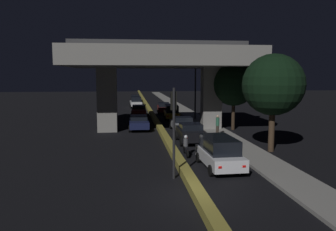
{
  "coord_description": "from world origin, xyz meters",
  "views": [
    {
      "loc": [
        -2.9,
        -13.76,
        5.33
      ],
      "look_at": [
        0.54,
        15.77,
        1.72
      ],
      "focal_mm": 35.0,
      "sensor_mm": 36.0,
      "label": 1
    }
  ],
  "objects_px": {
    "car_black_second": "(190,132)",
    "car_silver_third": "(182,124)",
    "car_dark_red_second_oncoming": "(139,111)",
    "car_white_third_oncoming": "(136,102)",
    "car_white_lead": "(219,152)",
    "car_dark_red_fifth": "(164,108)",
    "car_dark_blue_lead_oncoming": "(139,122)",
    "motorcycle_black_filtering_near": "(186,147)",
    "street_lamp": "(193,85)",
    "traffic_light_left_of_median": "(174,117)",
    "car_taxi_yellow_fourth": "(172,112)",
    "pedestrian_on_sidewalk": "(218,125)",
    "car_dark_green_fourth_oncoming": "(135,98)"
  },
  "relations": [
    {
      "from": "car_taxi_yellow_fourth",
      "to": "car_dark_blue_lead_oncoming",
      "type": "relative_size",
      "value": 1.05
    },
    {
      "from": "car_taxi_yellow_fourth",
      "to": "pedestrian_on_sidewalk",
      "type": "height_order",
      "value": "pedestrian_on_sidewalk"
    },
    {
      "from": "car_white_lead",
      "to": "car_black_second",
      "type": "xyz_separation_m",
      "value": [
        -0.34,
        7.34,
        -0.12
      ]
    },
    {
      "from": "pedestrian_on_sidewalk",
      "to": "car_dark_blue_lead_oncoming",
      "type": "bearing_deg",
      "value": 144.26
    },
    {
      "from": "motorcycle_black_filtering_near",
      "to": "car_white_third_oncoming",
      "type": "bearing_deg",
      "value": 5.14
    },
    {
      "from": "traffic_light_left_of_median",
      "to": "car_taxi_yellow_fourth",
      "type": "relative_size",
      "value": 1.02
    },
    {
      "from": "car_white_lead",
      "to": "car_silver_third",
      "type": "relative_size",
      "value": 0.98
    },
    {
      "from": "car_dark_green_fourth_oncoming",
      "to": "motorcycle_black_filtering_near",
      "type": "bearing_deg",
      "value": 3.49
    },
    {
      "from": "street_lamp",
      "to": "motorcycle_black_filtering_near",
      "type": "bearing_deg",
      "value": -102.29
    },
    {
      "from": "street_lamp",
      "to": "motorcycle_black_filtering_near",
      "type": "relative_size",
      "value": 3.72
    },
    {
      "from": "street_lamp",
      "to": "car_dark_red_second_oncoming",
      "type": "distance_m",
      "value": 8.21
    },
    {
      "from": "car_white_lead",
      "to": "car_dark_red_fifth",
      "type": "height_order",
      "value": "car_white_lead"
    },
    {
      "from": "car_dark_red_fifth",
      "to": "car_silver_third",
      "type": "bearing_deg",
      "value": -176.66
    },
    {
      "from": "car_white_lead",
      "to": "car_dark_red_second_oncoming",
      "type": "xyz_separation_m",
      "value": [
        -4.02,
        24.31,
        -0.14
      ]
    },
    {
      "from": "traffic_light_left_of_median",
      "to": "car_taxi_yellow_fourth",
      "type": "bearing_deg",
      "value": 83.03
    },
    {
      "from": "car_white_lead",
      "to": "car_black_second",
      "type": "bearing_deg",
      "value": 0.97
    },
    {
      "from": "car_black_second",
      "to": "car_dark_blue_lead_oncoming",
      "type": "xyz_separation_m",
      "value": [
        -3.94,
        6.93,
        -0.09
      ]
    },
    {
      "from": "car_silver_third",
      "to": "car_dark_green_fourth_oncoming",
      "type": "bearing_deg",
      "value": 5.22
    },
    {
      "from": "car_black_second",
      "to": "car_dark_red_fifth",
      "type": "bearing_deg",
      "value": 0.31
    },
    {
      "from": "traffic_light_left_of_median",
      "to": "car_white_third_oncoming",
      "type": "xyz_separation_m",
      "value": [
        -1.25,
        39.17,
        -2.3
      ]
    },
    {
      "from": "traffic_light_left_of_median",
      "to": "pedestrian_on_sidewalk",
      "type": "bearing_deg",
      "value": 64.12
    },
    {
      "from": "car_white_lead",
      "to": "car_dark_red_second_oncoming",
      "type": "distance_m",
      "value": 24.64
    },
    {
      "from": "car_taxi_yellow_fourth",
      "to": "car_dark_red_second_oncoming",
      "type": "relative_size",
      "value": 0.98
    },
    {
      "from": "traffic_light_left_of_median",
      "to": "car_dark_red_fifth",
      "type": "relative_size",
      "value": 0.98
    },
    {
      "from": "street_lamp",
      "to": "car_black_second",
      "type": "height_order",
      "value": "street_lamp"
    },
    {
      "from": "car_black_second",
      "to": "car_silver_third",
      "type": "xyz_separation_m",
      "value": [
        0.25,
        5.64,
        -0.12
      ]
    },
    {
      "from": "car_white_lead",
      "to": "car_dark_green_fourth_oncoming",
      "type": "height_order",
      "value": "car_white_lead"
    },
    {
      "from": "pedestrian_on_sidewalk",
      "to": "car_dark_red_fifth",
      "type": "bearing_deg",
      "value": 98.09
    },
    {
      "from": "car_white_third_oncoming",
      "to": "motorcycle_black_filtering_near",
      "type": "relative_size",
      "value": 2.46
    },
    {
      "from": "car_white_third_oncoming",
      "to": "motorcycle_black_filtering_near",
      "type": "height_order",
      "value": "car_white_third_oncoming"
    },
    {
      "from": "traffic_light_left_of_median",
      "to": "car_white_third_oncoming",
      "type": "height_order",
      "value": "traffic_light_left_of_median"
    },
    {
      "from": "car_dark_blue_lead_oncoming",
      "to": "pedestrian_on_sidewalk",
      "type": "height_order",
      "value": "pedestrian_on_sidewalk"
    },
    {
      "from": "car_white_lead",
      "to": "car_dark_green_fourth_oncoming",
      "type": "bearing_deg",
      "value": 2.92
    },
    {
      "from": "car_white_lead",
      "to": "car_dark_blue_lead_oncoming",
      "type": "bearing_deg",
      "value": 14.98
    },
    {
      "from": "traffic_light_left_of_median",
      "to": "car_black_second",
      "type": "bearing_deg",
      "value": 74.06
    },
    {
      "from": "motorcycle_black_filtering_near",
      "to": "car_dark_blue_lead_oncoming",
      "type": "bearing_deg",
      "value": 15.01
    },
    {
      "from": "car_black_second",
      "to": "car_silver_third",
      "type": "distance_m",
      "value": 5.65
    },
    {
      "from": "street_lamp",
      "to": "pedestrian_on_sidewalk",
      "type": "xyz_separation_m",
      "value": [
        0.13,
        -10.92,
        -3.14
      ]
    },
    {
      "from": "car_silver_third",
      "to": "car_dark_green_fourth_oncoming",
      "type": "distance_m",
      "value": 37.07
    },
    {
      "from": "car_dark_blue_lead_oncoming",
      "to": "motorcycle_black_filtering_near",
      "type": "relative_size",
      "value": 2.34
    },
    {
      "from": "car_dark_red_fifth",
      "to": "car_dark_green_fourth_oncoming",
      "type": "height_order",
      "value": "car_dark_red_fifth"
    },
    {
      "from": "car_silver_third",
      "to": "car_black_second",
      "type": "bearing_deg",
      "value": 176.52
    },
    {
      "from": "car_black_second",
      "to": "car_white_third_oncoming",
      "type": "distance_m",
      "value": 30.5
    },
    {
      "from": "car_silver_third",
      "to": "car_dark_red_second_oncoming",
      "type": "distance_m",
      "value": 12.0
    },
    {
      "from": "car_dark_red_second_oncoming",
      "to": "car_white_third_oncoming",
      "type": "bearing_deg",
      "value": -178.5
    },
    {
      "from": "street_lamp",
      "to": "car_dark_red_second_oncoming",
      "type": "bearing_deg",
      "value": 147.99
    },
    {
      "from": "car_dark_blue_lead_oncoming",
      "to": "car_white_third_oncoming",
      "type": "distance_m",
      "value": 23.33
    },
    {
      "from": "car_black_second",
      "to": "car_dark_blue_lead_oncoming",
      "type": "bearing_deg",
      "value": 30.03
    },
    {
      "from": "street_lamp",
      "to": "car_dark_red_second_oncoming",
      "type": "relative_size",
      "value": 1.48
    },
    {
      "from": "car_white_lead",
      "to": "car_black_second",
      "type": "distance_m",
      "value": 7.35
    }
  ]
}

